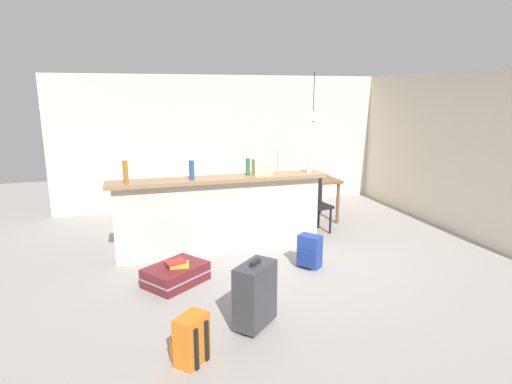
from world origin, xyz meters
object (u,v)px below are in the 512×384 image
Objects in this scene: dining_chair_near_partition at (314,200)px; backpack_orange at (191,340)px; backpack_blue at (309,252)px; pendant_lamp at (313,115)px; bottle_amber at (126,172)px; grocery_bag at (262,167)px; bottle_blue at (192,170)px; suitcase_upright_charcoal at (255,294)px; book_stack at (177,264)px; suitcase_flat_maroon at (176,274)px; bottle_white at (309,165)px; bottle_green at (248,167)px; dining_table at (304,184)px.

dining_chair_near_partition is 3.76m from backpack_orange.
backpack_blue is 2.33m from backpack_orange.
pendant_lamp is 1.91× the size of backpack_blue.
backpack_orange is (-2.55, -3.38, -1.61)m from pendant_lamp.
backpack_blue is 1.00× the size of backpack_orange.
bottle_amber is 1.82m from grocery_bag.
bottle_amber reaches higher than backpack_orange.
bottle_blue is (0.82, -0.04, -0.01)m from bottle_amber.
backpack_blue is at bearing -20.29° from bottle_amber.
book_stack is (-0.60, 1.14, -0.08)m from suitcase_upright_charcoal.
backpack_orange reaches higher than suitcase_flat_maroon.
pendant_lamp is 1.20× the size of suitcase_upright_charcoal.
bottle_amber is 2.61m from backpack_orange.
bottle_amber is 2.47m from bottle_white.
backpack_blue is (1.35, -0.76, -1.00)m from bottle_blue.
bottle_white is at bearing -6.12° from bottle_green.
suitcase_flat_maroon is (-0.33, -0.76, -1.09)m from bottle_blue.
suitcase_flat_maroon is at bearing -142.40° from bottle_green.
suitcase_upright_charcoal is at bearing -109.14° from grocery_bag.
bottle_blue is 0.98× the size of grocery_bag.
backpack_blue is at bearing 1.01° from book_stack.
bottle_green is 0.87m from bottle_white.
backpack_orange is at bearing -99.21° from bottle_blue.
dining_chair_near_partition is 1.39× the size of suitcase_upright_charcoal.
bottle_blue is 1.85m from backpack_blue.
pendant_lamp is 2.75× the size of book_stack.
grocery_bag is 1.31m from dining_chair_near_partition.
book_stack is (-1.96, -0.79, -0.94)m from bottle_white.
dining_chair_near_partition is (2.00, 0.58, -0.68)m from bottle_blue.
bottle_green is at bearing 37.60° from suitcase_flat_maroon.
backpack_orange is (0.45, -2.36, -1.01)m from bottle_amber.
dining_table is 1.37× the size of pendant_lamp.
book_stack is at bearing -143.16° from pendant_lamp.
backpack_blue is at bearing 47.66° from suitcase_upright_charcoal.
bottle_white is 2.31m from book_stack.
bottle_white is 0.56× the size of backpack_blue.
backpack_orange is (-1.37, -2.41, -0.98)m from grocery_bag.
grocery_bag is 0.39× the size of suitcase_upright_charcoal.
suitcase_flat_maroon is at bearing -179.90° from backpack_blue.
pendant_lamp reaches higher than dining_table.
bottle_amber reaches higher than bottle_blue.
book_stack is (-1.30, -0.89, -0.93)m from grocery_bag.
bottle_blue is at bearing -163.92° from dining_chair_near_partition.
grocery_bag is at bearing 32.98° from suitcase_flat_maroon.
pendant_lamp is (0.52, 1.07, 0.62)m from bottle_white.
dining_table is at bearing 60.06° from suitcase_upright_charcoal.
dining_chair_near_partition is at bearing 58.32° from bottle_white.
bottle_blue is 0.38× the size of suitcase_upright_charcoal.
book_stack is at bearing -149.42° from dining_chair_near_partition.
grocery_bag is 0.62× the size of backpack_blue.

